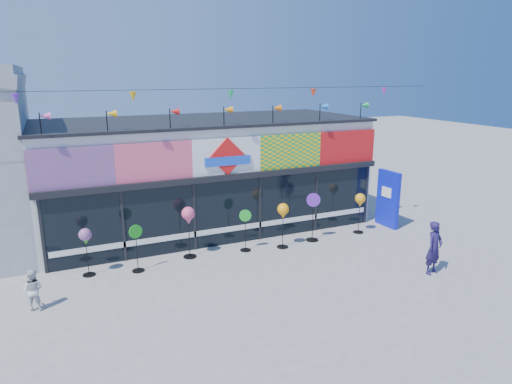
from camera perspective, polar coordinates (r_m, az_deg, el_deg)
ground at (r=13.15m, az=1.97°, el=-11.37°), size 80.00×80.00×0.00m
kite_shop at (r=17.74m, az=-6.49°, el=2.43°), size 16.00×5.70×5.31m
blue_sign at (r=18.22m, az=16.16°, el=-0.81°), size 0.23×1.10×2.18m
spinner_0 at (r=14.09m, az=-20.54°, el=-5.40°), size 0.37×0.37×1.45m
spinner_1 at (r=14.07m, az=-14.70°, el=-6.66°), size 0.41×0.37×1.46m
spinner_2 at (r=14.60m, az=-8.45°, el=-3.12°), size 0.43×0.43×1.69m
spinner_3 at (r=15.17m, az=-1.35°, el=-4.67°), size 0.39×0.36×1.43m
spinner_4 at (r=15.31m, az=3.40°, el=-2.56°), size 0.40×0.40×1.56m
spinner_5 at (r=16.15m, az=7.13°, el=-2.95°), size 0.46×0.44×1.74m
spinner_6 at (r=17.16m, az=12.88°, el=-1.15°), size 0.38×0.38×1.51m
adult_man at (r=14.45m, az=21.39°, el=-6.52°), size 0.66×0.51×1.60m
child at (r=12.90m, az=-26.10°, el=-10.90°), size 0.59×0.47×1.06m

